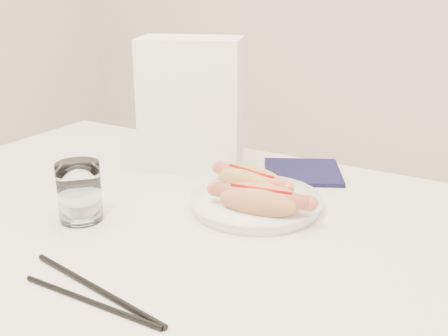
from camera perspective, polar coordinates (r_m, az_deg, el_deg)
The scene contains 9 objects.
table at distance 0.92m, azimuth -3.94°, elevation -9.06°, with size 1.20×0.80×0.75m.
plate at distance 0.94m, azimuth 3.26°, elevation -3.69°, with size 0.21×0.21×0.02m, color white.
hotdog_left at distance 0.96m, azimuth 2.80°, elevation -1.34°, with size 0.16×0.08×0.04m.
hotdog_right at distance 0.88m, azimuth 3.79°, elevation -3.31°, with size 0.16×0.08×0.04m.
water_glass at distance 0.91m, azimuth -14.65°, elevation -2.39°, with size 0.07×0.07×0.10m, color white.
chopstick_near at distance 0.71m, azimuth -13.58°, elevation -13.18°, with size 0.01×0.01×0.21m, color black.
chopstick_far at distance 0.73m, azimuth -12.97°, elevation -11.96°, with size 0.01×0.01×0.25m, color black.
napkin_box at distance 1.10m, azimuth -3.36°, elevation 6.52°, with size 0.20×0.11×0.26m, color white.
navy_napkin at distance 1.11m, azimuth 8.07°, elevation -0.40°, with size 0.15×0.15×0.01m, color #101034.
Camera 1 is at (0.46, -0.66, 1.13)m, focal length 44.47 mm.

